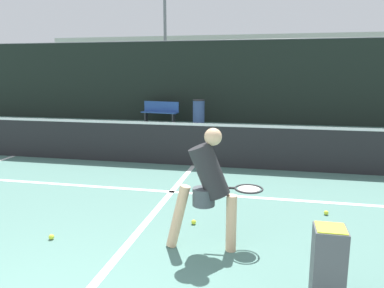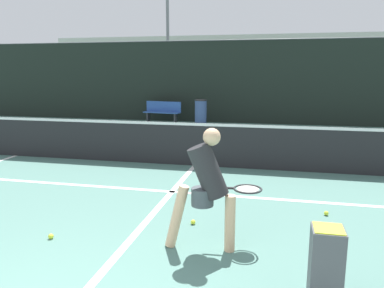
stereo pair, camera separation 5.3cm
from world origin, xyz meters
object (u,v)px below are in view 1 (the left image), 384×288
Objects in this scene: player_practicing at (208,184)px; trash_bin at (199,113)px; courtside_bench at (160,112)px; ball_hopper at (328,263)px; parked_car at (290,103)px.

player_practicing reaches higher than trash_bin.
courtside_bench is 1.64m from trash_bin.
courtside_bench is at bearing 168.66° from trash_bin.
ball_hopper is 0.72× the size of trash_bin.
parked_car reaches higher than ball_hopper.
trash_bin is at bearing -130.32° from parked_car.
parked_car is (1.48, 13.94, -0.21)m from player_practicing.
player_practicing reaches higher than parked_car.
trash_bin is 0.22× the size of parked_car.
player_practicing is 1.46× the size of trash_bin.
courtside_bench is 0.35× the size of parked_car.
ball_hopper is at bearing -72.92° from trash_bin.
player_practicing is at bearing -78.30° from trash_bin.
player_practicing is 0.95× the size of courtside_bench.
ball_hopper is at bearing -58.07° from courtside_bench.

